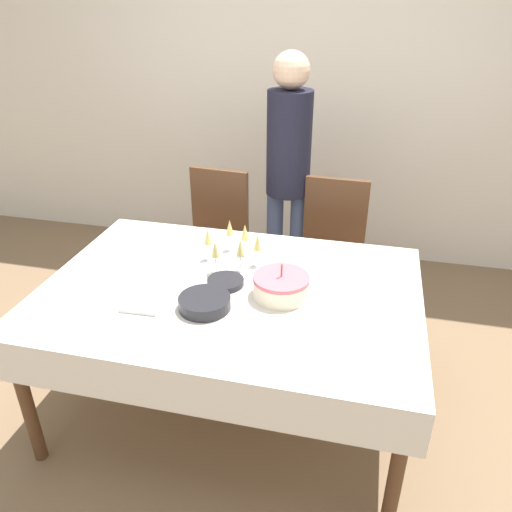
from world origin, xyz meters
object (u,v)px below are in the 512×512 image
object	(u,v)px
birthday_cake	(281,286)
plate_stack_dessert	(226,282)
gift_bag	(36,330)
dining_chair_far_right	(331,249)
champagne_tray	(233,250)
dining_chair_far_left	(214,237)
person_standing	(288,163)
plate_stack_main	(205,303)

from	to	relation	value
birthday_cake	plate_stack_dessert	size ratio (longest dim) A/B	1.47
birthday_cake	gift_bag	bearing A→B (deg)	171.93
dining_chair_far_right	birthday_cake	size ratio (longest dim) A/B	3.74
birthday_cake	champagne_tray	xyz separation A→B (m)	(-0.30, 0.26, 0.02)
gift_bag	dining_chair_far_left	bearing A→B (deg)	37.20
dining_chair_far_left	person_standing	distance (m)	0.69
plate_stack_main	gift_bag	xyz separation A→B (m)	(-1.27, 0.40, -0.66)
dining_chair_far_right	person_standing	bearing A→B (deg)	151.01
dining_chair_far_left	plate_stack_dessert	distance (m)	1.00
dining_chair_far_left	gift_bag	distance (m)	1.26
dining_chair_far_left	gift_bag	world-z (taller)	dining_chair_far_left
birthday_cake	plate_stack_dessert	distance (m)	0.28
plate_stack_main	dining_chair_far_right	bearing A→B (deg)	68.00
dining_chair_far_right	birthday_cake	world-z (taller)	dining_chair_far_right
plate_stack_main	dining_chair_far_left	bearing A→B (deg)	106.00
plate_stack_dessert	gift_bag	world-z (taller)	plate_stack_dessert
dining_chair_far_left	champagne_tray	xyz separation A→B (m)	(0.33, -0.69, 0.29)
dining_chair_far_left	plate_stack_main	distance (m)	1.19
plate_stack_main	gift_bag	bearing A→B (deg)	162.49
birthday_cake	person_standing	distance (m)	1.16
birthday_cake	plate_stack_main	size ratio (longest dim) A/B	1.12
champagne_tray	person_standing	xyz separation A→B (m)	(0.12, 0.87, 0.20)
birthday_cake	champagne_tray	bearing A→B (deg)	139.40
dining_chair_far_right	champagne_tray	world-z (taller)	dining_chair_far_right
dining_chair_far_left	plate_stack_main	bearing A→B (deg)	-74.00
dining_chair_far_right	plate_stack_dessert	xyz separation A→B (m)	(-0.42, -0.91, 0.23)
dining_chair_far_left	champagne_tray	world-z (taller)	dining_chair_far_left
dining_chair_far_left	plate_stack_main	world-z (taller)	dining_chair_far_left
dining_chair_far_left	birthday_cake	distance (m)	1.17
person_standing	dining_chair_far_left	bearing A→B (deg)	-158.66
champagne_tray	dining_chair_far_right	bearing A→B (deg)	57.20
champagne_tray	plate_stack_dessert	bearing A→B (deg)	-84.00
dining_chair_far_right	plate_stack_main	xyz separation A→B (m)	(-0.45, -1.12, 0.24)
dining_chair_far_left	birthday_cake	world-z (taller)	dining_chair_far_left
birthday_cake	gift_bag	xyz separation A→B (m)	(-1.58, 0.22, -0.68)
birthday_cake	plate_stack_dessert	xyz separation A→B (m)	(-0.27, 0.03, -0.04)
gift_bag	plate_stack_dessert	bearing A→B (deg)	-8.24
champagne_tray	person_standing	distance (m)	0.90
plate_stack_dessert	birthday_cake	bearing A→B (deg)	-7.26
birthday_cake	person_standing	xyz separation A→B (m)	(-0.17, 1.12, 0.22)
champagne_tray	plate_stack_dessert	size ratio (longest dim) A/B	2.13
person_standing	birthday_cake	bearing A→B (deg)	-81.19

